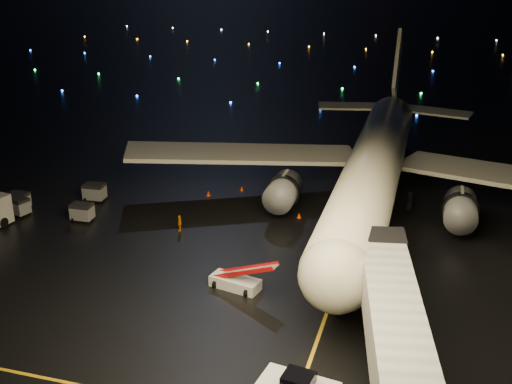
% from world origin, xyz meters
% --- Properties ---
extents(lane_centre, '(0.25, 80.00, 0.02)m').
position_xyz_m(lane_centre, '(12.00, 15.00, 0.01)').
color(lane_centre, gold).
rests_on(lane_centre, ground).
extents(lane_cross, '(60.00, 0.25, 0.02)m').
position_xyz_m(lane_cross, '(-5.00, -10.00, 0.01)').
color(lane_cross, gold).
rests_on(lane_cross, ground).
extents(airliner, '(53.49, 50.85, 15.07)m').
position_xyz_m(airliner, '(12.78, 25.23, 7.54)').
color(airliner, beige).
rests_on(airliner, ground).
extents(belt_loader, '(6.02, 2.78, 2.82)m').
position_xyz_m(belt_loader, '(4.42, 3.98, 1.41)').
color(belt_loader, silver).
rests_on(belt_loader, ground).
extents(crew_c, '(0.57, 1.00, 1.60)m').
position_xyz_m(crew_c, '(-3.86, 12.59, 0.80)').
color(crew_c, orange).
rests_on(crew_c, ground).
extents(safety_cone_0, '(0.49, 0.49, 0.51)m').
position_xyz_m(safety_cone_0, '(6.22, 18.74, 0.26)').
color(safety_cone_0, '#F84603').
rests_on(safety_cone_0, ground).
extents(safety_cone_1, '(0.48, 0.48, 0.49)m').
position_xyz_m(safety_cone_1, '(-1.38, 24.12, 0.24)').
color(safety_cone_1, '#F84603').
rests_on(safety_cone_1, ground).
extents(safety_cone_2, '(0.57, 0.57, 0.55)m').
position_xyz_m(safety_cone_2, '(-4.36, 21.72, 0.27)').
color(safety_cone_2, '#F84603').
rests_on(safety_cone_2, ground).
extents(safety_cone_3, '(0.52, 0.52, 0.45)m').
position_xyz_m(safety_cone_3, '(-15.58, 31.15, 0.23)').
color(safety_cone_3, '#F84603').
rests_on(safety_cone_3, ground).
extents(taxiway_lights, '(164.00, 92.00, 0.36)m').
position_xyz_m(taxiway_lights, '(0.00, 106.00, 0.18)').
color(taxiway_lights, black).
rests_on(taxiway_lights, ground).
extents(baggage_cart_0, '(2.17, 1.56, 1.81)m').
position_xyz_m(baggage_cart_0, '(-15.39, 17.22, 0.90)').
color(baggage_cart_0, gray).
rests_on(baggage_cart_0, ground).
extents(baggage_cart_1, '(2.07, 1.48, 1.72)m').
position_xyz_m(baggage_cart_1, '(-13.92, 12.24, 0.86)').
color(baggage_cart_1, gray).
rests_on(baggage_cart_1, ground).
extents(baggage_cart_2, '(2.02, 1.43, 1.70)m').
position_xyz_m(baggage_cart_2, '(-21.63, 13.03, 0.85)').
color(baggage_cart_2, gray).
rests_on(baggage_cart_2, ground).
extents(baggage_cart_3, '(2.35, 1.95, 1.72)m').
position_xyz_m(baggage_cart_3, '(-20.74, 11.78, 0.86)').
color(baggage_cart_3, gray).
rests_on(baggage_cart_3, ground).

